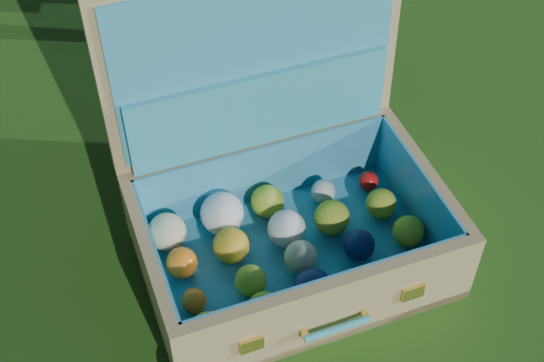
# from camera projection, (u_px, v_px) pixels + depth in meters

# --- Properties ---
(ground) EXTENTS (60.00, 60.00, 0.00)m
(ground) POSITION_uv_depth(u_px,v_px,m) (327.00, 232.00, 1.78)
(ground) COLOR #215114
(ground) RESTS_ON ground
(suitcase) EXTENTS (0.74, 0.61, 0.63)m
(suitcase) POSITION_uv_depth(u_px,v_px,m) (278.00, 187.00, 1.64)
(suitcase) COLOR tan
(suitcase) RESTS_ON ground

